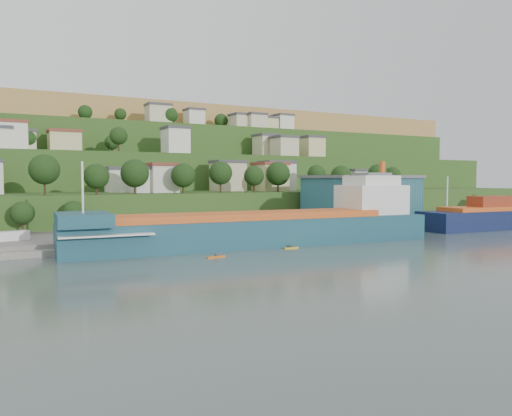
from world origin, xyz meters
TOP-DOWN VIEW (x-y plane):
  - ground at (0.00, 0.00)m, footprint 500.00×500.00m
  - quay at (20.00, 28.00)m, footprint 220.00×26.00m
  - hillside at (0.02, 168.68)m, footprint 360.00×211.02m
  - cargo_ship_near at (-2.32, 9.44)m, footprint 79.02×17.07m
  - warehouse at (39.00, 28.74)m, footprint 32.30×21.21m
  - caravan at (-50.06, 24.85)m, footprint 5.93×3.63m
  - dinghy at (-45.23, 21.70)m, footprint 4.07×2.62m
  - kayak_orange at (-19.17, -1.28)m, footprint 3.53×0.90m
  - kayak_yellow at (-1.40, 2.14)m, footprint 3.13×0.69m

SIDE VIEW (x-z plane):
  - ground at x=0.00m, z-range 0.00..0.00m
  - quay at x=20.00m, z-range -2.00..2.00m
  - hillside at x=0.02m, z-range -47.92..48.08m
  - kayak_yellow at x=-1.40m, z-range -0.16..0.62m
  - kayak_orange at x=-19.17m, z-range -0.18..0.69m
  - dinghy at x=-45.23m, z-range 1.20..1.96m
  - caravan at x=-50.06m, z-range 1.20..3.78m
  - cargo_ship_near at x=-2.32m, z-range -6.86..13.29m
  - warehouse at x=39.00m, z-range 2.03..14.83m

